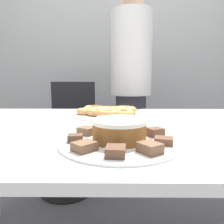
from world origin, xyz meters
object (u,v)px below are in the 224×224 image
plate_donuts (108,115)px  plate_cake (119,142)px  person_standing (131,89)px  frosted_cake (119,130)px  office_chair_left (68,138)px

plate_donuts → plate_cake: bearing=-84.5°
person_standing → plate_cake: person_standing is taller
plate_cake → frosted_cake: 0.04m
office_chair_left → plate_donuts: office_chair_left is taller
person_standing → plate_donuts: person_standing is taller
plate_donuts → frosted_cake: size_ratio=2.27×
plate_cake → frosted_cake: size_ratio=2.19×
plate_cake → plate_donuts: (-0.05, 0.52, 0.00)m
office_chair_left → plate_donuts: (0.36, -0.61, 0.31)m
plate_donuts → office_chair_left: bearing=120.1°
person_standing → plate_donuts: bearing=-106.1°
office_chair_left → person_standing: bearing=6.2°
office_chair_left → frosted_cake: bearing=-61.2°
plate_cake → frosted_cake: (0.00, 0.00, 0.04)m
plate_cake → frosted_cake: bearing=0.0°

